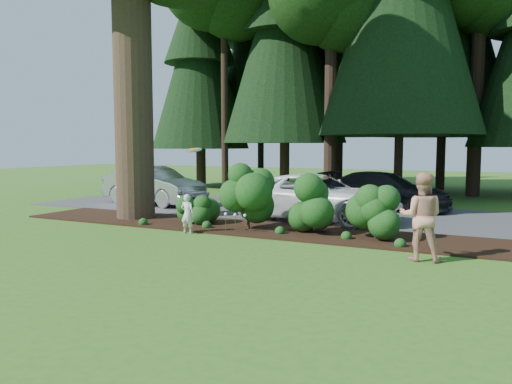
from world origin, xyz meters
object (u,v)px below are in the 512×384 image
at_px(car_silver_wagon, 153,185).
at_px(adult, 421,217).
at_px(car_dark_suv, 385,191).
at_px(car_white_suv, 317,197).
at_px(frisbee, 194,150).
at_px(child, 187,214).

height_order(car_silver_wagon, adult, adult).
bearing_deg(car_silver_wagon, car_dark_suv, -64.23).
distance_m(car_dark_suv, adult, 8.31).
xyz_separation_m(car_white_suv, frisbee, (-2.35, -3.51, 1.53)).
bearing_deg(frisbee, car_dark_suv, 62.73).
relative_size(adult, frisbee, 4.07).
relative_size(car_white_suv, child, 4.86).
relative_size(car_silver_wagon, frisbee, 10.09).
xyz_separation_m(adult, frisbee, (-6.15, 0.72, 1.36)).
bearing_deg(child, car_white_suv, -126.34).
height_order(car_dark_suv, frisbee, frisbee).
xyz_separation_m(car_silver_wagon, car_dark_suv, (8.77, 2.55, -0.07)).
bearing_deg(frisbee, adult, -6.71).
bearing_deg(car_silver_wagon, child, -125.03).
bearing_deg(car_white_suv, adult, -135.23).
height_order(car_silver_wagon, car_dark_suv, car_silver_wagon).
xyz_separation_m(car_dark_suv, adult, (2.43, -7.94, 0.21)).
xyz_separation_m(car_silver_wagon, frisbee, (5.05, -4.67, 1.50)).
distance_m(car_silver_wagon, car_dark_suv, 9.13).
relative_size(car_dark_suv, adult, 2.57).
height_order(child, adult, adult).
height_order(car_silver_wagon, car_white_suv, car_silver_wagon).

